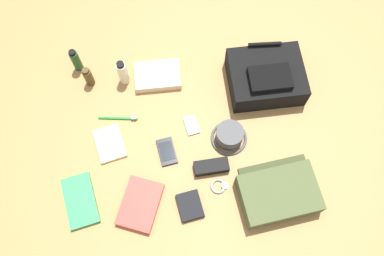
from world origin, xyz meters
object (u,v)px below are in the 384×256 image
Objects in this scene: cell_phone at (167,151)px; folded_towel at (158,76)px; shampoo_bottle at (76,60)px; backpack at (266,77)px; media_player at (191,125)px; bucket_hat at (229,136)px; lotion_bottle at (123,73)px; cologne_bottle at (88,77)px; paperback_novel at (80,201)px; sunglasses_case at (211,167)px; wristwatch at (219,186)px; toiletry_pouch at (278,193)px; notepad at (110,144)px; toothbrush at (120,118)px; wallet at (190,206)px; travel_guidebook at (140,204)px.

folded_towel reaches higher than cell_phone.
shampoo_bottle is at bearing 131.86° from cell_phone.
backpack is 3.50× the size of media_player.
lotion_bottle is at bearing 145.12° from bucket_hat.
cologne_bottle reaches higher than paperback_novel.
sunglasses_case is at bearing -69.47° from media_player.
wristwatch is (-0.24, -0.45, -0.06)m from backpack.
paperback_novel is at bearing -151.98° from cell_phone.
toiletry_pouch reaches higher than paperback_novel.
toothbrush is at bearing 53.71° from notepad.
cologne_bottle reaches higher than toothbrush.
shampoo_bottle is (-0.64, 0.38, 0.03)m from bucket_hat.
folded_towel reaches higher than paperback_novel.
shampoo_bottle is 1.87× the size of wristwatch.
backpack is 0.47m from folded_towel.
backpack is 2.98× the size of cologne_bottle.
wallet is at bearing -70.41° from cell_phone.
toiletry_pouch is at bearing -56.39° from bucket_hat.
paperback_novel is 1.65× the size of sunglasses_case.
shampoo_bottle is at bearing 92.92° from paperback_novel.
shampoo_bottle reaches higher than wristwatch.
paperback_novel is 1.54× the size of notepad.
folded_towel is at bearing 109.89° from sunglasses_case.
wristwatch is (-0.06, -0.20, -0.03)m from bucket_hat.
notepad is 0.37m from folded_towel.
notepad is (0.11, 0.23, -0.00)m from paperback_novel.
lotion_bottle is 0.39m from cell_phone.
cell_phone is at bearing -63.40° from lotion_bottle.
sunglasses_case is at bearing -123.88° from bucket_hat.
lotion_bottle is at bearing 84.16° from toothbrush.
shampoo_bottle is at bearing 147.27° from media_player.
backpack reaches higher than sunglasses_case.
shampoo_bottle reaches higher than toiletry_pouch.
folded_towel is at bearing 133.15° from bucket_hat.
shampoo_bottle is 0.33m from toothbrush.
folded_towel is at bearing 172.82° from backpack.
lotion_bottle is at bearing -20.22° from shampoo_bottle.
cell_phone is at bearing -133.49° from media_player.
bucket_hat is at bearing 44.82° from wallet.
bucket_hat is at bearing 123.61° from toiletry_pouch.
media_player is 0.47× the size of folded_towel.
sunglasses_case is at bearing 11.31° from paperback_novel.
lotion_bottle is 0.64m from wallet.
paperback_novel is 0.54m from sunglasses_case.
paperback_novel is at bearing -159.36° from bucket_hat.
sunglasses_case reaches higher than notepad.
cologne_bottle is 0.48× the size of paperback_novel.
cell_phone is 0.35m from folded_towel.
travel_guidebook is 0.19m from wallet.
backpack is 0.65m from toothbrush.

